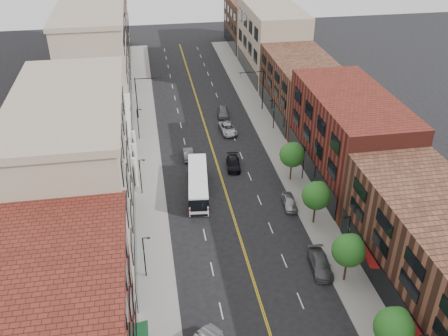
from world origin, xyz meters
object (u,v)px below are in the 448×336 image
city_bus (198,182)px  car_lane_b (228,129)px  car_parked_mid (320,264)px  car_lane_c (223,112)px  car_lane_behind (188,154)px  car_parked_far (289,202)px  car_lane_a (233,163)px

city_bus → car_lane_b: 18.45m
car_parked_mid → car_lane_c: car_lane_c is taller
city_bus → car_parked_mid: (11.05, -16.86, -0.96)m
car_lane_behind → car_lane_c: car_lane_c is taller
car_lane_b → car_lane_c: 6.54m
car_lane_b → car_parked_mid: bearing=-87.4°
car_parked_mid → car_parked_far: size_ratio=1.23×
car_lane_behind → car_lane_b: 10.36m
car_lane_a → car_lane_behind: bearing=154.2°
city_bus → car_lane_c: (7.28, 23.58, -0.91)m
car_parked_far → car_lane_behind: car_parked_far is taller
car_lane_c → car_parked_mid: bearing=-77.9°
car_parked_far → car_parked_mid: bearing=-85.3°
car_lane_a → car_lane_c: size_ratio=1.03×
city_bus → car_parked_mid: bearing=-50.9°
car_parked_far → car_lane_c: (-3.77, 28.57, 0.08)m
car_lane_b → city_bus: bearing=-116.4°
car_parked_mid → city_bus: bearing=128.2°
car_parked_mid → car_lane_behind: size_ratio=1.23×
city_bus → car_lane_c: 24.70m
car_parked_mid → car_lane_a: 23.26m
car_lane_behind → car_lane_a: car_lane_a is taller
car_parked_far → car_lane_a: size_ratio=0.87×
car_lane_behind → car_lane_c: 15.85m
city_bus → car_lane_b: bearing=73.7°
car_parked_far → car_lane_b: size_ratio=0.79×
car_lane_c → car_lane_behind: bearing=-111.7°
car_parked_far → car_lane_b: bearing=105.2°
car_parked_far → car_lane_a: car_parked_far is taller
car_lane_b → car_lane_c: (0.30, 6.53, 0.05)m
car_parked_mid → car_lane_c: 40.61m
car_lane_behind → city_bus: bearing=93.4°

